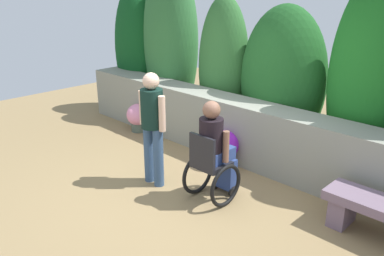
% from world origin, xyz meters
% --- Properties ---
extents(ground_plane, '(12.58, 12.58, 0.00)m').
position_xyz_m(ground_plane, '(0.00, 0.00, 0.00)').
color(ground_plane, olive).
extents(stone_retaining_wall, '(7.54, 0.55, 0.95)m').
position_xyz_m(stone_retaining_wall, '(0.00, 1.46, 0.47)').
color(stone_retaining_wall, gray).
rests_on(stone_retaining_wall, ground).
extents(hedge_backdrop, '(8.27, 1.15, 3.15)m').
position_xyz_m(hedge_backdrop, '(-0.07, 2.11, 1.36)').
color(hedge_backdrop, '#10481C').
rests_on(hedge_backdrop, ground).
extents(person_in_wheelchair, '(0.53, 0.66, 1.33)m').
position_xyz_m(person_in_wheelchair, '(0.40, 0.21, 0.62)').
color(person_in_wheelchair, black).
rests_on(person_in_wheelchair, ground).
extents(person_standing_companion, '(0.49, 0.30, 1.57)m').
position_xyz_m(person_standing_companion, '(-0.47, -0.05, 0.91)').
color(person_standing_companion, '#365276').
rests_on(person_standing_companion, ground).
extents(flower_pot_purple_near, '(0.43, 0.43, 0.53)m').
position_xyz_m(flower_pot_purple_near, '(-2.28, 1.10, 0.28)').
color(flower_pot_purple_near, '#4A5A4D').
rests_on(flower_pot_purple_near, ground).
extents(flower_pot_red_accent, '(0.47, 0.47, 0.57)m').
position_xyz_m(flower_pot_red_accent, '(-0.14, 1.05, 0.29)').
color(flower_pot_red_accent, gray).
rests_on(flower_pot_red_accent, ground).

